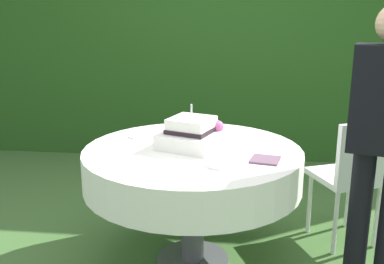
% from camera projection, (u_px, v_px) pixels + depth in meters
% --- Properties ---
extents(ground_plane, '(20.00, 20.00, 0.00)m').
position_uv_depth(ground_plane, '(193.00, 260.00, 2.91)').
color(ground_plane, '#3D602D').
extents(foliage_hedge, '(6.40, 0.40, 2.94)m').
position_uv_depth(foliage_hedge, '(217.00, 19.00, 4.73)').
color(foliage_hedge, '#234C19').
rests_on(foliage_hedge, ground_plane).
extents(cake_table, '(1.32, 1.32, 0.75)m').
position_uv_depth(cake_table, '(193.00, 167.00, 2.75)').
color(cake_table, '#4C4C51').
rests_on(cake_table, ground_plane).
extents(wedding_cake, '(0.44, 0.44, 0.27)m').
position_uv_depth(wedding_cake, '(192.00, 134.00, 2.73)').
color(wedding_cake, white).
rests_on(wedding_cake, cake_table).
extents(serving_plate_near, '(0.13, 0.13, 0.01)m').
position_uv_depth(serving_plate_near, '(219.00, 166.00, 2.41)').
color(serving_plate_near, white).
rests_on(serving_plate_near, cake_table).
extents(serving_plate_far, '(0.14, 0.14, 0.01)m').
position_uv_depth(serving_plate_far, '(170.00, 133.00, 3.04)').
color(serving_plate_far, white).
rests_on(serving_plate_far, cake_table).
extents(serving_plate_left, '(0.13, 0.13, 0.01)m').
position_uv_depth(serving_plate_left, '(139.00, 136.00, 2.97)').
color(serving_plate_left, white).
rests_on(serving_plate_left, cake_table).
extents(napkin_stack, '(0.18, 0.18, 0.01)m').
position_uv_depth(napkin_stack, '(265.00, 160.00, 2.50)').
color(napkin_stack, '#6B4C60').
rests_on(napkin_stack, cake_table).
extents(garden_chair, '(0.53, 0.53, 0.89)m').
position_uv_depth(garden_chair, '(353.00, 171.00, 2.97)').
color(garden_chair, white).
rests_on(garden_chair, ground_plane).
extents(standing_person, '(0.40, 0.29, 1.60)m').
position_uv_depth(standing_person, '(384.00, 137.00, 2.33)').
color(standing_person, black).
rests_on(standing_person, ground_plane).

